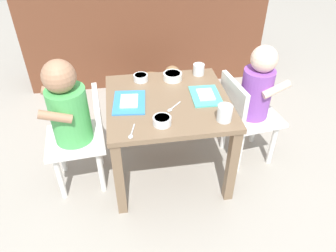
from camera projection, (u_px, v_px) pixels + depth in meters
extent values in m
plane|color=#9E998E|center=(168.00, 167.00, 1.85)|extent=(7.00, 7.00, 0.00)
cube|color=brown|center=(144.00, 15.00, 2.43)|extent=(1.77, 0.35, 0.99)
cube|color=#7A6047|center=(168.00, 102.00, 1.58)|extent=(0.59, 0.57, 0.03)
cube|color=#7A6047|center=(119.00, 179.00, 1.48)|extent=(0.04, 0.04, 0.43)
cube|color=#7A6047|center=(232.00, 166.00, 1.55)|extent=(0.04, 0.04, 0.43)
cube|color=#7A6047|center=(116.00, 115.00, 1.89)|extent=(0.04, 0.04, 0.43)
cube|color=#7A6047|center=(205.00, 107.00, 1.95)|extent=(0.04, 0.04, 0.43)
cube|color=white|center=(75.00, 139.00, 1.61)|extent=(0.30, 0.30, 0.02)
cube|color=white|center=(98.00, 116.00, 1.56)|extent=(0.04, 0.27, 0.22)
cylinder|color=#4CB259|center=(70.00, 115.00, 1.52)|extent=(0.18, 0.18, 0.28)
sphere|color=#A87A5B|center=(59.00, 76.00, 1.39)|extent=(0.15, 0.15, 0.15)
cylinder|color=white|center=(61.00, 151.00, 1.76)|extent=(0.03, 0.03, 0.27)
cylinder|color=white|center=(60.00, 178.00, 1.60)|extent=(0.03, 0.03, 0.27)
cylinder|color=white|center=(98.00, 146.00, 1.79)|extent=(0.03, 0.03, 0.27)
cylinder|color=white|center=(101.00, 171.00, 1.64)|extent=(0.03, 0.03, 0.27)
cylinder|color=#A87A5B|center=(57.00, 93.00, 1.55)|extent=(0.15, 0.05, 0.09)
cylinder|color=#A87A5B|center=(55.00, 117.00, 1.39)|extent=(0.15, 0.05, 0.09)
cube|color=white|center=(252.00, 116.00, 1.77)|extent=(0.32, 0.32, 0.02)
cube|color=white|center=(233.00, 101.00, 1.67)|extent=(0.06, 0.27, 0.22)
cylinder|color=purple|center=(256.00, 93.00, 1.68)|extent=(0.16, 0.16, 0.27)
sphere|color=beige|center=(264.00, 59.00, 1.57)|extent=(0.13, 0.13, 0.13)
cylinder|color=white|center=(272.00, 144.00, 1.80)|extent=(0.03, 0.03, 0.27)
cylinder|color=white|center=(255.00, 123.00, 1.96)|extent=(0.03, 0.03, 0.27)
cylinder|color=white|center=(240.00, 151.00, 1.76)|extent=(0.03, 0.03, 0.27)
cylinder|color=white|center=(224.00, 129.00, 1.91)|extent=(0.03, 0.03, 0.27)
cylinder|color=beige|center=(276.00, 89.00, 1.59)|extent=(0.15, 0.06, 0.09)
cylinder|color=beige|center=(258.00, 73.00, 1.72)|extent=(0.15, 0.06, 0.09)
ellipsoid|color=olive|center=(144.00, 87.00, 2.18)|extent=(0.41, 0.26, 0.19)
sphere|color=olive|center=(172.00, 74.00, 2.22)|extent=(0.11, 0.11, 0.11)
sphere|color=black|center=(177.00, 73.00, 2.24)|extent=(0.05, 0.05, 0.05)
torus|color=green|center=(168.00, 77.00, 2.22)|extent=(0.05, 0.10, 0.10)
sphere|color=olive|center=(118.00, 87.00, 2.10)|extent=(0.05, 0.05, 0.05)
cylinder|color=olive|center=(161.00, 104.00, 2.26)|extent=(0.04, 0.04, 0.12)
cylinder|color=olive|center=(156.00, 97.00, 2.33)|extent=(0.04, 0.04, 0.12)
cylinder|color=olive|center=(133.00, 111.00, 2.19)|extent=(0.04, 0.04, 0.12)
cylinder|color=olive|center=(128.00, 104.00, 2.26)|extent=(0.04, 0.04, 0.12)
cube|color=#388CD8|center=(129.00, 102.00, 1.55)|extent=(0.17, 0.22, 0.01)
cube|color=white|center=(129.00, 101.00, 1.54)|extent=(0.09, 0.12, 0.01)
cube|color=#4CC6BC|center=(205.00, 96.00, 1.60)|extent=(0.15, 0.19, 0.01)
cube|color=white|center=(206.00, 94.00, 1.59)|extent=(0.08, 0.11, 0.01)
cylinder|color=white|center=(225.00, 113.00, 1.42)|extent=(0.07, 0.07, 0.07)
cylinder|color=silver|center=(224.00, 115.00, 1.43)|extent=(0.06, 0.06, 0.05)
cylinder|color=white|center=(199.00, 69.00, 1.76)|extent=(0.06, 0.06, 0.06)
cylinder|color=silver|center=(199.00, 72.00, 1.77)|extent=(0.05, 0.05, 0.03)
cylinder|color=white|center=(162.00, 121.00, 1.41)|extent=(0.08, 0.08, 0.04)
cylinder|color=#4C8C33|center=(162.00, 118.00, 1.40)|extent=(0.07, 0.07, 0.01)
cylinder|color=white|center=(141.00, 78.00, 1.71)|extent=(0.08, 0.08, 0.03)
cylinder|color=gold|center=(141.00, 75.00, 1.70)|extent=(0.06, 0.06, 0.01)
cylinder|color=white|center=(173.00, 76.00, 1.72)|extent=(0.10, 0.10, 0.04)
cylinder|color=gold|center=(173.00, 74.00, 1.71)|extent=(0.08, 0.08, 0.01)
cylinder|color=silver|center=(133.00, 130.00, 1.38)|extent=(0.03, 0.07, 0.01)
ellipsoid|color=silver|center=(131.00, 137.00, 1.34)|extent=(0.03, 0.03, 0.01)
cylinder|color=silver|center=(176.00, 105.00, 1.53)|extent=(0.06, 0.06, 0.01)
ellipsoid|color=silver|center=(170.00, 110.00, 1.50)|extent=(0.03, 0.03, 0.01)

